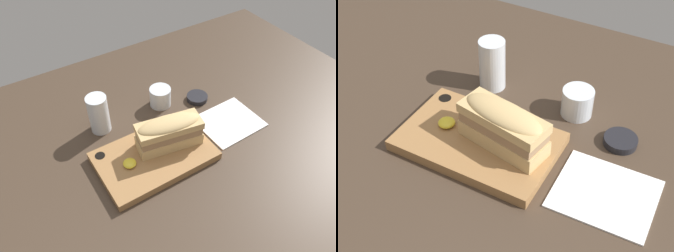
# 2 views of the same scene
# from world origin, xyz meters

# --- Properties ---
(dining_table) EXTENTS (1.64, 1.10, 0.02)m
(dining_table) POSITION_xyz_m (0.00, 0.00, 0.01)
(dining_table) COLOR #423326
(dining_table) RESTS_ON ground
(serving_board) EXTENTS (0.32, 0.21, 0.03)m
(serving_board) POSITION_xyz_m (-0.05, -0.03, 0.03)
(serving_board) COLOR #9E7042
(serving_board) RESTS_ON dining_table
(sandwich) EXTENTS (0.19, 0.10, 0.10)m
(sandwich) POSITION_xyz_m (0.01, -0.03, 0.10)
(sandwich) COLOR tan
(sandwich) RESTS_ON serving_board
(mustard_dollop) EXTENTS (0.04, 0.04, 0.01)m
(mustard_dollop) POSITION_xyz_m (-0.13, -0.03, 0.05)
(mustard_dollop) COLOR yellow
(mustard_dollop) RESTS_ON serving_board
(water_glass) EXTENTS (0.06, 0.06, 0.12)m
(water_glass) POSITION_xyz_m (-0.13, 0.16, 0.07)
(water_glass) COLOR silver
(water_glass) RESTS_ON dining_table
(wine_glass) EXTENTS (0.07, 0.07, 0.06)m
(wine_glass) POSITION_xyz_m (0.09, 0.16, 0.05)
(wine_glass) COLOR silver
(wine_glass) RESTS_ON dining_table
(napkin) EXTENTS (0.19, 0.17, 0.00)m
(napkin) POSITION_xyz_m (0.23, -0.03, 0.02)
(napkin) COLOR white
(napkin) RESTS_ON dining_table
(condiment_dish) EXTENTS (0.07, 0.07, 0.02)m
(condiment_dish) POSITION_xyz_m (0.21, 0.11, 0.03)
(condiment_dish) COLOR black
(condiment_dish) RESTS_ON dining_table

